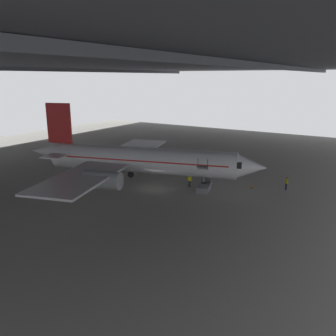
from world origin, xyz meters
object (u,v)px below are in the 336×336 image
(crew_worker_by_stairs, at_px, (189,180))
(traffic_cone_orange, at_px, (252,186))
(crew_worker_near_nose, at_px, (287,182))
(boarding_stairs, at_px, (204,185))
(airplane_main, at_px, (137,160))

(crew_worker_by_stairs, distance_m, traffic_cone_orange, 8.27)
(crew_worker_near_nose, xyz_separation_m, traffic_cone_orange, (-1.61, 4.08, -0.72))
(crew_worker_by_stairs, bearing_deg, boarding_stairs, -92.22)
(boarding_stairs, distance_m, crew_worker_near_nose, 10.69)
(airplane_main, bearing_deg, boarding_stairs, -77.06)
(airplane_main, bearing_deg, traffic_cone_orange, -66.93)
(boarding_stairs, height_order, crew_worker_near_nose, boarding_stairs)
(crew_worker_near_nose, relative_size, crew_worker_by_stairs, 1.04)
(airplane_main, bearing_deg, crew_worker_by_stairs, -72.48)
(boarding_stairs, bearing_deg, airplane_main, 102.94)
(crew_worker_by_stairs, bearing_deg, crew_worker_near_nose, -64.22)
(boarding_stairs, bearing_deg, traffic_cone_orange, -51.87)
(airplane_main, distance_m, traffic_cone_orange, 15.81)
(crew_worker_near_nose, bearing_deg, crew_worker_by_stairs, 115.78)
(crew_worker_near_nose, bearing_deg, traffic_cone_orange, 111.59)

